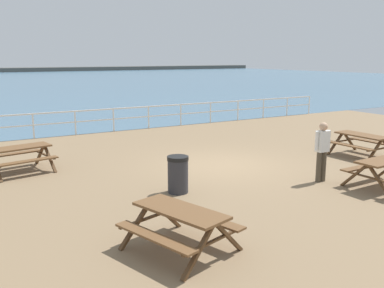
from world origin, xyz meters
The scene contains 8 objects.
ground_plane centered at (0.00, 0.00, -0.10)m, with size 30.00×24.00×0.20m, color #846B4C.
sea_band centered at (0.00, 52.75, 0.00)m, with size 142.00×90.00×0.01m, color #476B84.
seaward_railing centered at (0.00, 7.75, 0.74)m, with size 23.07×0.07×1.08m.
picnic_table_near_right centered at (-5.77, 2.37, 0.58)m, with size 2.05×1.83×0.80m.
picnic_table_far_left centered at (-4.09, -4.66, 0.58)m, with size 1.96×2.16×0.80m.
picnic_table_far_right centered at (4.82, -1.37, 0.58)m, with size 1.60×1.85×0.80m.
visitor centered at (1.32, -2.84, 0.95)m, with size 0.53×0.23×1.66m.
litter_bin centered at (-2.58, -1.73, 0.48)m, with size 0.55×0.55×0.95m.
Camera 1 is at (-7.45, -10.88, 3.40)m, focal length 39.71 mm.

